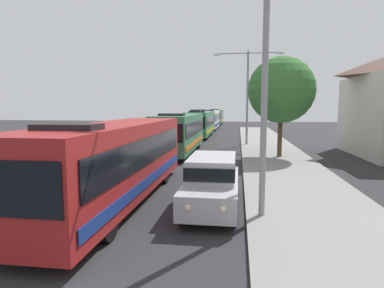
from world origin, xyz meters
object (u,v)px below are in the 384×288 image
roadside_tree (281,90)px  bus_rear (216,117)px  white_suv (212,180)px  bus_second_in_line (180,132)px  box_truck_oncoming (198,117)px  streetlamp_near (265,69)px  streetlamp_mid (248,88)px  bus_middle (200,123)px  bus_lead (117,159)px  bus_fourth_in_line (210,119)px

roadside_tree → bus_rear: bearing=99.9°
white_suv → roadside_tree: bearing=72.2°
bus_second_in_line → box_truck_oncoming: size_ratio=1.25×
bus_rear → roadside_tree: roadside_tree is taller
box_truck_oncoming → streetlamp_near: 53.12m
bus_rear → streetlamp_mid: streetlamp_mid is taller
white_suv → streetlamp_mid: (1.70, 19.34, 4.41)m
roadside_tree → streetlamp_near: bearing=-99.4°
bus_middle → bus_rear: bearing=90.0°
bus_lead → streetlamp_mid: size_ratio=1.36×
white_suv → roadside_tree: size_ratio=0.73×
bus_lead → bus_fourth_in_line: (0.00, 40.66, 0.00)m
bus_middle → box_truck_oncoming: size_ratio=1.29×
bus_second_in_line → streetlamp_near: (5.40, -14.66, 3.15)m
bus_fourth_in_line → streetlamp_near: 42.33m
bus_second_in_line → roadside_tree: (7.52, -1.83, 3.14)m
bus_lead → bus_fourth_in_line: size_ratio=0.98×
streetlamp_mid → white_suv: bearing=-95.0°
roadside_tree → bus_fourth_in_line: bearing=104.5°
streetlamp_mid → roadside_tree: streetlamp_mid is taller
bus_second_in_line → streetlamp_mid: 8.65m
bus_fourth_in_line → white_suv: bus_fourth_in_line is taller
white_suv → bus_middle: bearing=97.7°
bus_lead → streetlamp_near: size_ratio=1.54×
bus_middle → streetlamp_mid: (5.40, -7.97, 3.75)m
bus_second_in_line → bus_middle: bearing=90.0°
bus_middle → streetlamp_near: size_ratio=1.42×
bus_rear → streetlamp_near: bearing=-84.5°
streetlamp_near → white_suv: bearing=151.0°
bus_lead → bus_middle: size_ratio=1.09×
roadside_tree → box_truck_oncoming: bearing=105.3°
bus_second_in_line → bus_fourth_in_line: bearing=90.0°
bus_lead → bus_second_in_line: same height
streetlamp_mid → bus_lead: bearing=-105.8°
streetlamp_near → bus_middle: bearing=100.8°
bus_lead → streetlamp_mid: (5.40, 19.07, 3.75)m
bus_fourth_in_line → white_suv: bearing=-84.8°
bus_second_in_line → bus_middle: (0.00, 13.60, 0.00)m
bus_fourth_in_line → roadside_tree: roadside_tree is taller
bus_rear → white_suv: (3.70, -54.83, -0.66)m
bus_fourth_in_line → bus_rear: bearing=90.0°
bus_middle → streetlamp_mid: bearing=-55.9°
bus_second_in_line → streetlamp_mid: (5.40, 5.63, 3.75)m
bus_lead → bus_rear: size_ratio=1.06×
bus_second_in_line → white_suv: bearing=-74.9°
bus_middle → box_truck_oncoming: bus_middle is taller
bus_second_in_line → white_suv: (3.70, -13.71, -0.65)m
bus_lead → bus_fourth_in_line: same height
white_suv → streetlamp_near: bearing=-29.0°
bus_second_in_line → streetlamp_near: streetlamp_near is taller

